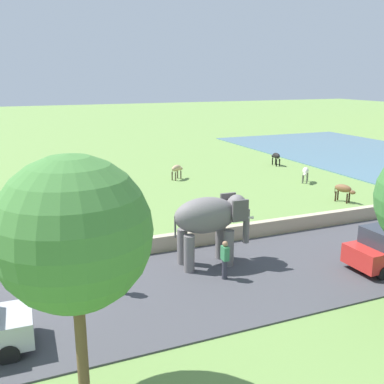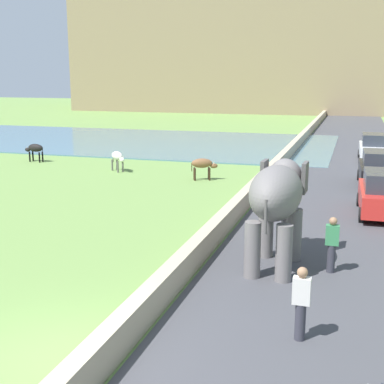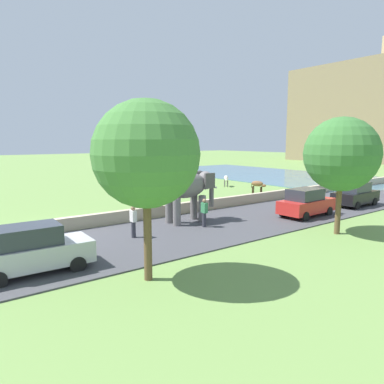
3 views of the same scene
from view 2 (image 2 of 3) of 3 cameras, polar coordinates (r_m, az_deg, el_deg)
name	(u,v)px [view 2 (image 2 of 3)]	position (r m, az deg, el deg)	size (l,w,h in m)	color
ground_plane	(49,359)	(11.09, -15.17, -16.98)	(220.00, 220.00, 0.00)	#6B8E47
road_surface	(344,181)	(28.57, 16.07, 1.14)	(7.00, 120.00, 0.06)	#424247
barrier_wall	(265,177)	(26.87, 7.88, 1.57)	(0.40, 110.00, 0.75)	tan
lake	(115,140)	(45.41, -8.29, 5.52)	(36.00, 18.00, 0.08)	slate
hill_distant	(288,42)	(90.33, 10.28, 15.63)	(64.00, 28.00, 21.56)	#897556
elephant	(277,198)	(14.92, 9.17, -0.65)	(1.50, 3.49, 2.99)	slate
person_beside_elephant	(332,244)	(15.01, 14.84, -5.44)	(0.36, 0.22, 1.63)	#33333D
person_trailing	(301,303)	(11.16, 11.67, -11.59)	(0.36, 0.22, 1.63)	#33333D
car_red	(383,194)	(21.78, 19.89, -0.19)	(1.89, 4.05, 1.80)	red
car_white	(374,148)	(35.68, 18.98, 4.52)	(1.85, 4.03, 1.80)	white
car_black	(378,169)	(27.57, 19.40, 2.36)	(1.89, 4.05, 1.80)	black
cow_brown	(203,164)	(27.75, 1.19, 3.00)	(1.41, 0.85, 1.15)	brown
cow_white	(118,157)	(30.61, -8.02, 3.76)	(1.28, 1.15, 1.15)	silver
cow_black	(35,149)	(35.23, -16.57, 4.49)	(1.41, 0.55, 1.15)	black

